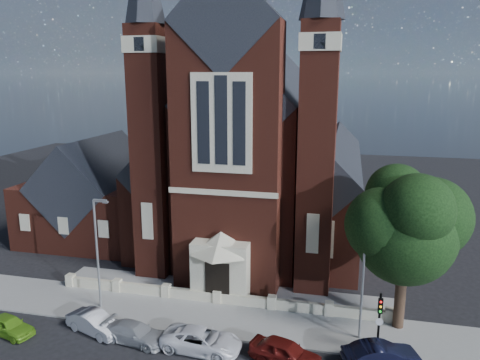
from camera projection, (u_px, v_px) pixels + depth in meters
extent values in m
plane|color=black|center=(243.00, 259.00, 42.22)|extent=(120.00, 120.00, 0.00)
cube|color=gray|center=(210.00, 317.00, 32.26)|extent=(60.00, 5.00, 0.12)
cube|color=gray|center=(225.00, 291.00, 36.06)|extent=(26.00, 3.00, 0.14)
cube|color=#B2AA8E|center=(218.00, 303.00, 34.16)|extent=(24.00, 0.40, 0.90)
cube|color=#542116|center=(264.00, 163.00, 50.15)|extent=(10.00, 30.00, 14.00)
cube|color=black|center=(265.00, 97.00, 48.59)|extent=(10.00, 30.20, 10.00)
cube|color=#542116|center=(195.00, 189.00, 51.54)|extent=(5.00, 26.00, 8.00)
cube|color=#542116|center=(334.00, 197.00, 48.20)|extent=(5.00, 26.00, 8.00)
cube|color=black|center=(195.00, 153.00, 50.65)|extent=(5.01, 26.20, 5.01)
cube|color=black|center=(335.00, 158.00, 47.31)|extent=(5.01, 26.20, 5.01)
cube|color=#542116|center=(227.00, 162.00, 34.77)|extent=(8.00, 3.00, 20.00)
cube|color=black|center=(226.00, 21.00, 32.54)|extent=(8.00, 3.20, 8.00)
cube|color=#B2AA8E|center=(221.00, 124.00, 32.63)|extent=(4.40, 0.15, 7.00)
cube|color=black|center=(221.00, 121.00, 32.52)|extent=(0.90, 0.08, 6.20)
cube|color=#B2AA8E|center=(221.00, 270.00, 34.61)|extent=(4.20, 2.00, 4.40)
cube|color=black|center=(217.00, 284.00, 33.75)|extent=(1.80, 0.12, 3.20)
cone|color=#B2AA8E|center=(221.00, 242.00, 34.12)|extent=(4.60, 4.60, 1.60)
cube|color=#542116|center=(152.00, 156.00, 37.17)|extent=(2.60, 2.60, 20.00)
cube|color=#B2AA8E|center=(147.00, 45.00, 35.27)|extent=(2.80, 2.80, 1.20)
cube|color=#542116|center=(316.00, 163.00, 34.27)|extent=(2.60, 2.60, 20.00)
cube|color=#B2AA8E|center=(321.00, 43.00, 32.37)|extent=(2.80, 2.80, 1.20)
cube|color=#542116|center=(98.00, 207.00, 47.96)|extent=(12.00, 12.00, 6.00)
cube|color=black|center=(96.00, 179.00, 47.29)|extent=(8.49, 12.20, 8.49)
cylinder|color=black|center=(400.00, 293.00, 30.34)|extent=(0.70, 0.70, 5.00)
sphere|color=black|center=(405.00, 235.00, 29.45)|extent=(6.40, 6.40, 6.40)
sphere|color=black|center=(417.00, 210.00, 27.78)|extent=(4.40, 4.40, 4.40)
cylinder|color=gray|center=(97.00, 255.00, 32.67)|extent=(0.16, 0.16, 8.00)
cube|color=gray|center=(100.00, 201.00, 31.67)|extent=(1.00, 0.15, 0.18)
cube|color=gray|center=(105.00, 202.00, 31.59)|extent=(0.35, 0.22, 0.12)
cylinder|color=gray|center=(363.00, 281.00, 28.67)|extent=(0.16, 0.16, 8.00)
cube|color=gray|center=(375.00, 219.00, 27.66)|extent=(1.00, 0.15, 0.18)
cube|color=gray|center=(382.00, 221.00, 27.59)|extent=(0.35, 0.22, 0.12)
cylinder|color=black|center=(379.00, 325.00, 27.47)|extent=(0.14, 0.14, 4.00)
cube|color=black|center=(380.00, 306.00, 27.03)|extent=(0.28, 0.22, 0.90)
sphere|color=red|center=(381.00, 302.00, 26.84)|extent=(0.14, 0.14, 0.14)
sphere|color=#CC8C0C|center=(381.00, 307.00, 26.91)|extent=(0.14, 0.14, 0.14)
sphere|color=#0C9919|center=(380.00, 312.00, 26.98)|extent=(0.14, 0.14, 0.14)
imported|color=#63A420|center=(9.00, 325.00, 30.00)|extent=(3.94, 2.32, 1.26)
imported|color=#B0B1B8|center=(95.00, 323.00, 30.22)|extent=(4.34, 2.70, 1.35)
imported|color=#979A9D|center=(135.00, 333.00, 29.16)|extent=(4.46, 2.40, 1.23)
imported|color=white|center=(202.00, 340.00, 28.25)|extent=(5.08, 2.61, 1.37)
imported|color=#5C130F|center=(285.00, 352.00, 26.92)|extent=(4.62, 2.90, 1.46)
imported|color=black|center=(382.00, 356.00, 26.60)|extent=(4.69, 2.88, 1.46)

